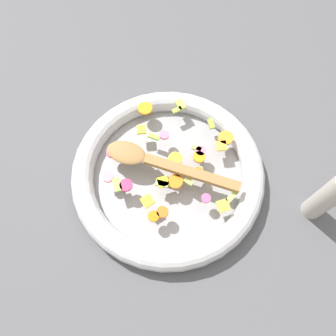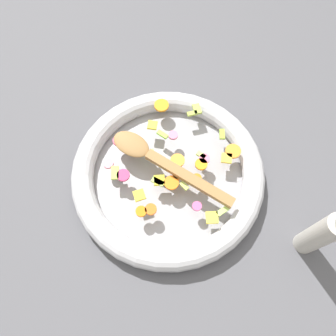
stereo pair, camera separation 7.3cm
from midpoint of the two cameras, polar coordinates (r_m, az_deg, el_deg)
name	(u,v)px [view 2 (the right image)]	position (r m, az deg, el deg)	size (l,w,h in m)	color
ground_plane	(168,177)	(0.78, 2.68, -1.81)	(4.00, 4.00, 0.00)	#4C4C51
skillet	(168,173)	(0.76, 2.75, -1.18)	(0.44, 0.44, 0.05)	gray
chopped_vegetables	(173,162)	(0.73, 3.67, 0.76)	(0.29, 0.33, 0.01)	orange
wooden_spoon	(159,160)	(0.72, 1.23, 1.07)	(0.13, 0.30, 0.01)	olive
pepper_mill	(320,235)	(0.72, 27.73, -10.57)	(0.04, 0.04, 0.20)	#B2ADA3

